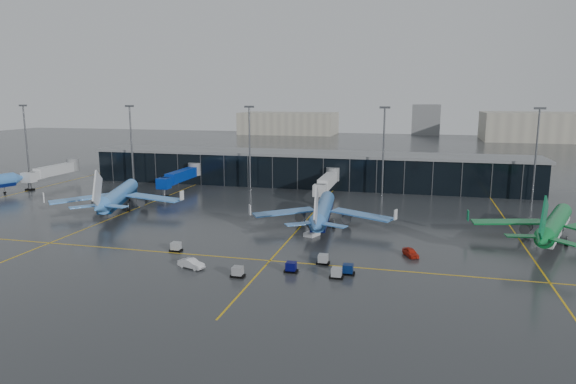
% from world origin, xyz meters
% --- Properties ---
extents(ground, '(600.00, 600.00, 0.00)m').
position_xyz_m(ground, '(0.00, 0.00, 0.00)').
color(ground, '#282B2D').
rests_on(ground, ground).
extents(terminal_pier, '(142.00, 17.00, 10.70)m').
position_xyz_m(terminal_pier, '(0.00, 62.00, 5.42)').
color(terminal_pier, black).
rests_on(terminal_pier, ground).
extents(jet_bridges, '(94.00, 27.50, 7.20)m').
position_xyz_m(jet_bridges, '(-35.00, 42.99, 4.55)').
color(jet_bridges, '#595B60').
rests_on(jet_bridges, ground).
extents(flood_masts, '(203.00, 0.50, 25.50)m').
position_xyz_m(flood_masts, '(5.00, 50.00, 13.81)').
color(flood_masts, '#595B60').
rests_on(flood_masts, ground).
extents(distant_hangars, '(260.00, 71.00, 22.00)m').
position_xyz_m(distant_hangars, '(49.94, 270.08, 8.79)').
color(distant_hangars, '#B2AD99').
rests_on(distant_hangars, ground).
extents(taxi_lines, '(220.00, 120.00, 0.02)m').
position_xyz_m(taxi_lines, '(10.00, 10.61, 0.01)').
color(taxi_lines, gold).
rests_on(taxi_lines, ground).
extents(airliner_arkefly, '(44.86, 47.87, 11.99)m').
position_xyz_m(airliner_arkefly, '(-38.17, 14.74, 5.99)').
color(airliner_arkefly, '#448BE0').
rests_on(airliner_arkefly, ground).
extents(airliner_klm_near, '(35.75, 39.79, 11.32)m').
position_xyz_m(airliner_klm_near, '(14.65, 11.29, 5.66)').
color(airliner_klm_near, '#3A73BE').
rests_on(airliner_klm_near, ground).
extents(airliner_aer_lingus, '(43.06, 45.75, 11.34)m').
position_xyz_m(airliner_aer_lingus, '(61.13, 10.05, 5.67)').
color(airliner_aer_lingus, '#0D7231').
rests_on(airliner_aer_lingus, ground).
extents(baggage_carts, '(34.89, 11.74, 1.70)m').
position_xyz_m(baggage_carts, '(13.34, -18.66, 0.76)').
color(baggage_carts, black).
rests_on(baggage_carts, ground).
extents(mobile_airstair, '(3.21, 3.78, 3.45)m').
position_xyz_m(mobile_airstair, '(13.91, 2.70, 0.77)').
color(mobile_airstair, silver).
rests_on(mobile_airstair, ground).
extents(service_van_red, '(3.40, 4.72, 1.49)m').
position_xyz_m(service_van_red, '(33.89, -6.50, 0.75)').
color(service_van_red, '#B21E0D').
rests_on(service_van_red, ground).
extents(service_van_white, '(5.12, 3.06, 1.59)m').
position_xyz_m(service_van_white, '(-1.72, -21.96, 0.80)').
color(service_van_white, silver).
rests_on(service_van_white, ground).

